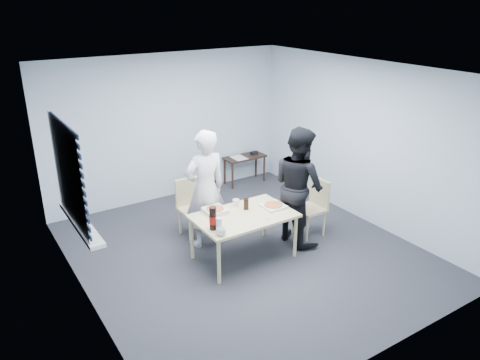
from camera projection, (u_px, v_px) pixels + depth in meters
room at (72, 182)px, 5.50m from camera, size 5.00×5.00×5.00m
dining_table at (244, 219)px, 6.47m from camera, size 1.37×0.87×0.67m
chair_far at (191, 203)px, 7.19m from camera, size 0.42×0.42×0.89m
chair_right at (314, 203)px, 7.19m from camera, size 0.42×0.42×0.89m
person_white at (205, 189)px, 6.73m from camera, size 0.65×0.42×1.77m
person_black at (299, 186)px, 6.86m from camera, size 0.47×0.86×1.77m
side_table at (245, 160)px, 9.19m from camera, size 0.83×0.37×0.55m
stool at (207, 186)px, 8.18m from camera, size 0.35×0.35×0.48m
backpack at (207, 170)px, 8.06m from camera, size 0.29×0.21×0.40m
pizza_box_a at (215, 210)px, 6.49m from camera, size 0.29×0.29×0.07m
pizza_box_b at (273, 206)px, 6.67m from camera, size 0.31×0.31×0.04m
mug_a at (221, 232)px, 5.88m from camera, size 0.17×0.17×0.10m
mug_b at (236, 202)px, 6.72m from camera, size 0.10×0.10×0.09m
cola_glass at (246, 204)px, 6.59m from camera, size 0.10×0.10×0.16m
soda_bottle at (213, 219)px, 5.99m from camera, size 0.10×0.10×0.31m
plastic_cups at (219, 225)px, 5.95m from camera, size 0.11×0.11×0.20m
rubber_band at (268, 219)px, 6.32m from camera, size 0.07×0.07×0.00m
papers at (239, 158)px, 9.07m from camera, size 0.33×0.39×0.01m
black_box at (254, 153)px, 9.26m from camera, size 0.14×0.10×0.06m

